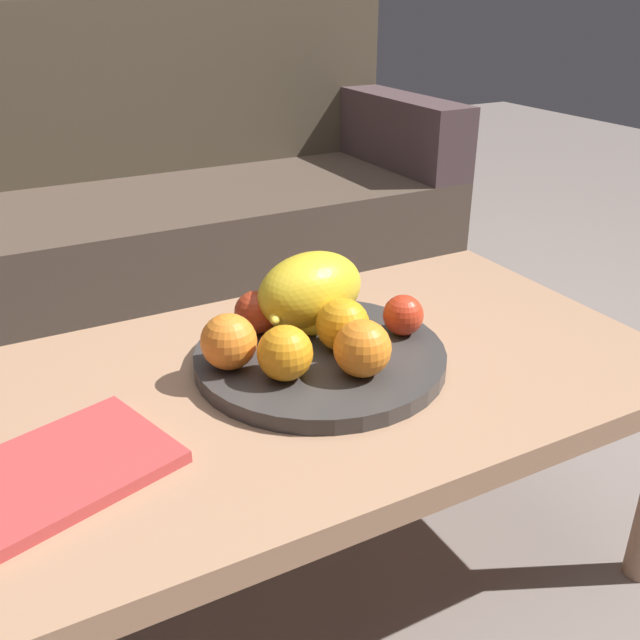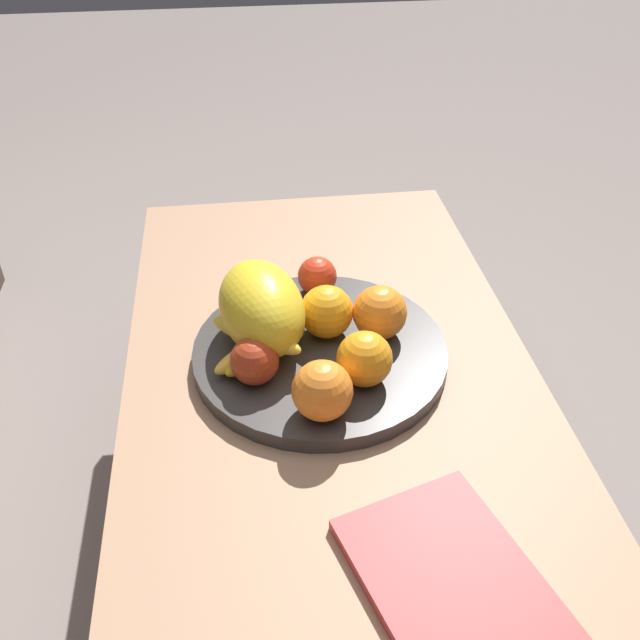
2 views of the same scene
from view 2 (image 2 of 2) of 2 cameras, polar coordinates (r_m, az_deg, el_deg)
ground_plane at (r=1.35m, az=0.93°, el=-18.09°), size 8.00×8.00×0.00m
coffee_table at (r=1.07m, az=1.12°, el=-6.73°), size 1.16×0.62×0.41m
fruit_bowl at (r=1.06m, az=-0.00°, el=-2.68°), size 0.38×0.38×0.03m
melon_large_front at (r=1.03m, az=-4.78°, el=1.02°), size 0.21×0.16×0.12m
orange_front at (r=1.06m, az=0.42°, el=0.67°), size 0.08×0.08×0.08m
orange_left at (r=0.97m, az=3.64°, el=-3.18°), size 0.08×0.08×0.08m
orange_right at (r=0.92m, az=0.19°, el=-5.76°), size 0.08×0.08×0.08m
orange_back at (r=1.06m, az=4.89°, el=0.61°), size 0.08×0.08×0.08m
apple_front at (r=1.15m, az=-0.02°, el=3.61°), size 0.06×0.06×0.06m
apple_left at (r=0.98m, az=-5.36°, el=-3.33°), size 0.07×0.07×0.07m
banana_bunch at (r=1.02m, az=-4.71°, el=-1.78°), size 0.15×0.16×0.06m
magazine at (r=0.83m, az=10.73°, el=-20.29°), size 0.29×0.25×0.02m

